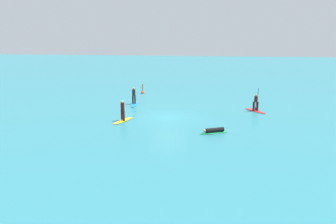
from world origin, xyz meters
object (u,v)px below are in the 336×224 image
at_px(surfer_on_yellow_board, 123,116).
at_px(surfer_on_blue_board, 134,100).
at_px(surfer_on_red_board, 256,106).
at_px(marker_buoy, 143,92).
at_px(surfer_on_green_board, 214,131).

bearing_deg(surfer_on_yellow_board, surfer_on_blue_board, 26.04).
bearing_deg(surfer_on_red_board, marker_buoy, 21.94).
distance_m(surfer_on_blue_board, surfer_on_red_board, 12.85).
distance_m(surfer_on_blue_board, marker_buoy, 6.09).
relative_size(surfer_on_green_board, surfer_on_blue_board, 0.79).
height_order(surfer_on_green_board, surfer_on_red_board, surfer_on_red_board).
distance_m(surfer_on_green_board, surfer_on_blue_board, 12.77).
distance_m(surfer_on_yellow_board, surfer_on_blue_board, 6.79).
bearing_deg(surfer_on_blue_board, surfer_on_red_board, 77.02).
distance_m(surfer_on_red_board, marker_buoy, 15.03).
relative_size(surfer_on_blue_board, surfer_on_red_board, 1.19).
relative_size(surfer_on_red_board, marker_buoy, 2.01).
bearing_deg(marker_buoy, surfer_on_red_board, -31.59).
xyz_separation_m(surfer_on_blue_board, marker_buoy, (-0.07, 6.08, -0.28)).
relative_size(surfer_on_blue_board, marker_buoy, 2.39).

